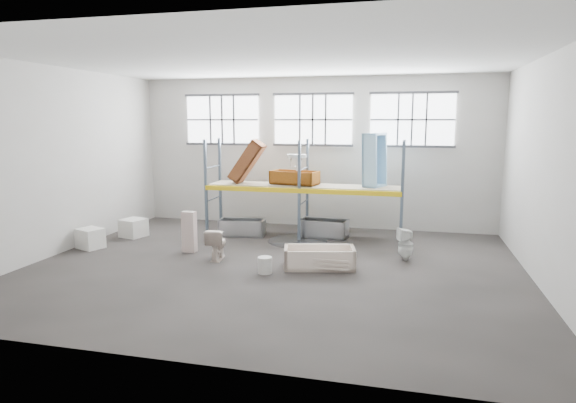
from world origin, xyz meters
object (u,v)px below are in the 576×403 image
(toilet_white, at_px, (406,244))
(toilet_beige, at_px, (217,244))
(cistern_tall, at_px, (189,232))
(rust_tub_flat, at_px, (295,177))
(steel_tub_right, at_px, (324,228))
(blue_tub_upright, at_px, (375,160))
(steel_tub_left, at_px, (242,227))
(bucket, at_px, (265,265))
(carton_near, at_px, (90,238))
(bathtub_beige, at_px, (319,258))

(toilet_white, bearing_deg, toilet_beige, -99.64)
(cistern_tall, height_order, rust_tub_flat, rust_tub_flat)
(toilet_beige, distance_m, steel_tub_right, 3.86)
(steel_tub_right, height_order, blue_tub_upright, blue_tub_upright)
(steel_tub_left, relative_size, rust_tub_flat, 0.96)
(steel_tub_right, xyz_separation_m, bucket, (-0.73, -3.96, -0.08))
(toilet_white, height_order, carton_near, toilet_white)
(bathtub_beige, relative_size, toilet_white, 2.03)
(bathtub_beige, relative_size, carton_near, 2.61)
(toilet_beige, bearing_deg, bathtub_beige, 170.56)
(blue_tub_upright, bearing_deg, toilet_white, -65.95)
(bucket, bearing_deg, rust_tub_flat, 93.21)
(toilet_beige, relative_size, toilet_white, 0.98)
(toilet_white, relative_size, rust_tub_flat, 0.58)
(steel_tub_left, height_order, steel_tub_right, steel_tub_right)
(toilet_white, relative_size, carton_near, 1.28)
(rust_tub_flat, bearing_deg, carton_near, -149.90)
(cistern_tall, bearing_deg, bathtub_beige, -8.98)
(cistern_tall, distance_m, toilet_white, 5.81)
(steel_tub_left, bearing_deg, blue_tub_upright, 9.56)
(bathtub_beige, relative_size, steel_tub_right, 1.16)
(blue_tub_upright, distance_m, bucket, 5.24)
(rust_tub_flat, xyz_separation_m, carton_near, (-5.23, -3.03, -1.54))
(cistern_tall, bearing_deg, steel_tub_left, 70.85)
(toilet_white, distance_m, blue_tub_upright, 3.17)
(rust_tub_flat, bearing_deg, toilet_white, -31.64)
(steel_tub_right, xyz_separation_m, carton_near, (-6.19, -2.93, 0.01))
(toilet_beige, height_order, bucket, toilet_beige)
(toilet_white, distance_m, rust_tub_flat, 4.29)
(bathtub_beige, relative_size, toilet_beige, 2.08)
(toilet_beige, bearing_deg, blue_tub_upright, -145.60)
(cistern_tall, relative_size, steel_tub_left, 0.80)
(toilet_white, bearing_deg, cistern_tall, -106.67)
(cistern_tall, relative_size, bucket, 2.88)
(bathtub_beige, height_order, steel_tub_right, steel_tub_right)
(toilet_white, bearing_deg, carton_near, -106.59)
(blue_tub_upright, xyz_separation_m, carton_near, (-7.67, -3.17, -2.11))
(steel_tub_right, bearing_deg, bathtub_beige, -82.04)
(bathtub_beige, relative_size, rust_tub_flat, 1.18)
(cistern_tall, height_order, carton_near, cistern_tall)
(steel_tub_right, bearing_deg, steel_tub_left, -170.37)
(bathtub_beige, height_order, blue_tub_upright, blue_tub_upright)
(bathtub_beige, bearing_deg, steel_tub_left, 123.81)
(steel_tub_right, xyz_separation_m, rust_tub_flat, (-0.95, 0.11, 1.55))
(blue_tub_upright, bearing_deg, bathtub_beige, -106.66)
(bathtub_beige, height_order, cistern_tall, cistern_tall)
(rust_tub_flat, distance_m, bucket, 4.39)
(toilet_white, relative_size, blue_tub_upright, 0.52)
(rust_tub_flat, height_order, carton_near, rust_tub_flat)
(bathtub_beige, height_order, bucket, bathtub_beige)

